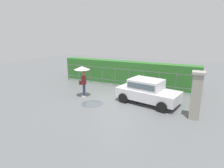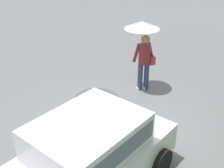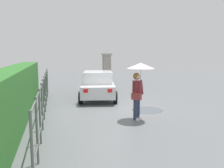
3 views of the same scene
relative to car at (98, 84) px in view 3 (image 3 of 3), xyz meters
The scene contains 7 objects.
ground_plane 2.23m from the car, behind, with size 40.00×40.00×0.00m, color slate.
car is the anchor object (origin of this frame).
pedestrian 4.29m from the car, behind, with size 1.00×1.00×2.09m.
gate_pillar 2.99m from the car, 22.04° to the right, with size 0.60×0.60×2.42m.
fence_section 3.85m from the car, 136.25° to the left, with size 10.54×0.05×1.50m.
hedge_row 4.60m from the car, 127.16° to the left, with size 11.49×0.90×1.90m, color #2D6B28.
puddle_near 3.45m from the car, 151.79° to the right, with size 1.35×1.35×0.00m, color #4C545B.
Camera 3 is at (-9.82, 2.60, 2.42)m, focal length 36.62 mm.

